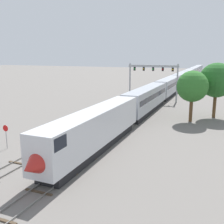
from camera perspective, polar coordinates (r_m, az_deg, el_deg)
name	(u,v)px	position (r m, az deg, el deg)	size (l,w,h in m)	color
ground_plane	(59,162)	(28.70, -11.27, -10.45)	(400.00, 400.00, 0.00)	slate
track_main	(175,91)	(83.59, 13.39, 4.44)	(2.60, 200.00, 0.16)	slate
track_near	(139,100)	(65.48, 5.76, 2.62)	(2.60, 160.00, 0.16)	slate
passenger_train	(181,79)	(95.63, 14.70, 6.86)	(3.04, 157.31, 4.80)	silver
signal_gantry	(153,74)	(64.29, 8.80, 8.14)	(12.10, 0.49, 8.89)	#999BA0
stop_sign	(6,133)	(33.72, -21.84, -4.29)	(0.76, 0.08, 2.88)	gray
trackside_tree_left	(192,87)	(45.25, 16.90, 5.27)	(5.10, 5.10, 8.45)	brown
trackside_tree_mid	(217,80)	(49.55, 21.55, 6.36)	(6.00, 6.00, 9.62)	brown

